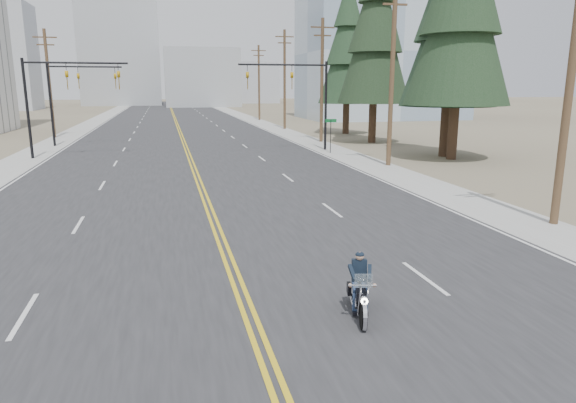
% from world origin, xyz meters
% --- Properties ---
extents(ground_plane, '(400.00, 400.00, 0.00)m').
position_xyz_m(ground_plane, '(0.00, 0.00, 0.00)').
color(ground_plane, '#776D56').
rests_on(ground_plane, ground).
extents(road, '(20.00, 200.00, 0.01)m').
position_xyz_m(road, '(0.00, 70.00, 0.01)').
color(road, '#303033').
rests_on(road, ground).
extents(sidewalk_left, '(3.00, 200.00, 0.01)m').
position_xyz_m(sidewalk_left, '(-11.50, 70.00, 0.01)').
color(sidewalk_left, '#A5A5A0').
rests_on(sidewalk_left, ground).
extents(sidewalk_right, '(3.00, 200.00, 0.01)m').
position_xyz_m(sidewalk_right, '(11.50, 70.00, 0.01)').
color(sidewalk_right, '#A5A5A0').
rests_on(sidewalk_right, ground).
extents(traffic_mast_left, '(7.10, 0.26, 7.00)m').
position_xyz_m(traffic_mast_left, '(-8.98, 32.00, 4.94)').
color(traffic_mast_left, black).
rests_on(traffic_mast_left, ground).
extents(traffic_mast_right, '(7.10, 0.26, 7.00)m').
position_xyz_m(traffic_mast_right, '(8.98, 32.00, 4.94)').
color(traffic_mast_right, black).
rests_on(traffic_mast_right, ground).
extents(traffic_mast_far, '(6.10, 0.26, 7.00)m').
position_xyz_m(traffic_mast_far, '(-9.31, 40.00, 4.87)').
color(traffic_mast_far, black).
rests_on(traffic_mast_far, ground).
extents(street_sign, '(0.90, 0.06, 2.62)m').
position_xyz_m(street_sign, '(10.80, 30.00, 1.80)').
color(street_sign, black).
rests_on(street_sign, ground).
extents(utility_pole_a, '(2.20, 0.30, 11.00)m').
position_xyz_m(utility_pole_a, '(12.50, 8.00, 5.73)').
color(utility_pole_a, brown).
rests_on(utility_pole_a, ground).
extents(utility_pole_b, '(2.20, 0.30, 11.50)m').
position_xyz_m(utility_pole_b, '(12.50, 23.00, 5.98)').
color(utility_pole_b, brown).
rests_on(utility_pole_b, ground).
extents(utility_pole_c, '(2.20, 0.30, 11.00)m').
position_xyz_m(utility_pole_c, '(12.50, 38.00, 5.73)').
color(utility_pole_c, brown).
rests_on(utility_pole_c, ground).
extents(utility_pole_d, '(2.20, 0.30, 11.50)m').
position_xyz_m(utility_pole_d, '(12.50, 53.00, 5.98)').
color(utility_pole_d, brown).
rests_on(utility_pole_d, ground).
extents(utility_pole_e, '(2.20, 0.30, 11.00)m').
position_xyz_m(utility_pole_e, '(12.50, 70.00, 5.73)').
color(utility_pole_e, brown).
rests_on(utility_pole_e, ground).
extents(utility_pole_left, '(2.20, 0.30, 10.50)m').
position_xyz_m(utility_pole_left, '(-12.50, 48.00, 5.48)').
color(utility_pole_left, brown).
rests_on(utility_pole_left, ground).
extents(glass_building, '(24.00, 16.00, 20.00)m').
position_xyz_m(glass_building, '(32.00, 70.00, 10.00)').
color(glass_building, '#9EB5CC').
rests_on(glass_building, ground).
extents(haze_bldg_b, '(18.00, 14.00, 14.00)m').
position_xyz_m(haze_bldg_b, '(8.00, 125.00, 7.00)').
color(haze_bldg_b, '#ADB2B7').
rests_on(haze_bldg_b, ground).
extents(haze_bldg_c, '(16.00, 12.00, 18.00)m').
position_xyz_m(haze_bldg_c, '(40.00, 110.00, 9.00)').
color(haze_bldg_c, '#B7BCC6').
rests_on(haze_bldg_c, ground).
extents(haze_bldg_d, '(20.00, 15.00, 26.00)m').
position_xyz_m(haze_bldg_d, '(-12.00, 140.00, 13.00)').
color(haze_bldg_d, '#ADB2B7').
rests_on(haze_bldg_d, ground).
extents(haze_bldg_e, '(14.00, 14.00, 12.00)m').
position_xyz_m(haze_bldg_e, '(25.00, 150.00, 6.00)').
color(haze_bldg_e, '#B7BCC6').
rests_on(haze_bldg_e, ground).
extents(motorcyclist, '(1.23, 1.99, 1.44)m').
position_xyz_m(motorcyclist, '(2.44, 2.25, 0.72)').
color(motorcyclist, black).
rests_on(motorcyclist, ground).
extents(conifer_mid, '(6.89, 6.89, 18.38)m').
position_xyz_m(conifer_mid, '(18.37, 26.25, 10.55)').
color(conifer_mid, '#382619').
rests_on(conifer_mid, ground).
extents(conifer_tall, '(6.46, 6.46, 17.94)m').
position_xyz_m(conifer_tall, '(16.88, 36.36, 10.31)').
color(conifer_tall, '#382619').
rests_on(conifer_tall, ground).
extents(conifer_far, '(6.12, 6.12, 16.39)m').
position_xyz_m(conifer_far, '(17.59, 45.45, 9.40)').
color(conifer_far, '#382619').
rests_on(conifer_far, ground).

